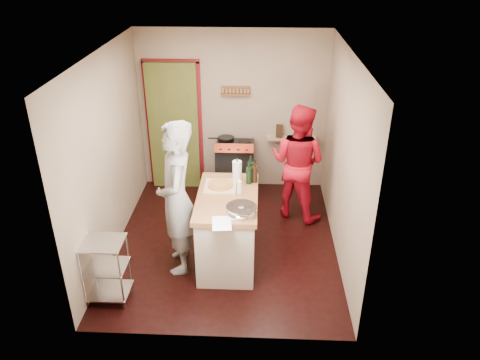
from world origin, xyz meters
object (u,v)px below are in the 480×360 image
object	(u,v)px
stove	(235,168)
wire_shelving	(106,268)
person_stripe	(177,199)
person_red	(298,162)
island	(228,227)

from	to	relation	value
stove	wire_shelving	world-z (taller)	stove
stove	wire_shelving	xyz separation A→B (m)	(-1.33, -2.62, -0.01)
person_stripe	person_red	xyz separation A→B (m)	(1.54, 1.33, -0.11)
wire_shelving	person_stripe	size ratio (longest dim) A/B	0.41
person_stripe	person_red	distance (m)	2.04
stove	island	xyz separation A→B (m)	(0.01, -1.82, 0.05)
stove	person_stripe	xyz separation A→B (m)	(-0.59, -1.96, 0.53)
stove	person_stripe	size ratio (longest dim) A/B	0.51
island	stove	bearing A→B (deg)	90.40
wire_shelving	person_red	xyz separation A→B (m)	(2.28, 2.00, 0.43)
person_stripe	person_red	world-z (taller)	person_stripe
wire_shelving	island	xyz separation A→B (m)	(1.34, 0.80, 0.06)
island	person_red	distance (m)	1.56
stove	wire_shelving	size ratio (longest dim) A/B	1.26
wire_shelving	island	world-z (taller)	island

